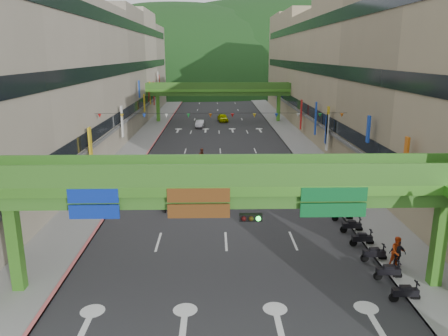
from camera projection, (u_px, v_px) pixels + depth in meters
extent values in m
cube|color=#28282B|center=(219.00, 137.00, 65.81)|extent=(18.00, 140.00, 0.02)
cube|color=gray|center=(146.00, 137.00, 65.57)|extent=(4.00, 140.00, 0.15)
cube|color=gray|center=(292.00, 136.00, 66.03)|extent=(4.00, 140.00, 0.15)
cube|color=#CC5959|center=(159.00, 136.00, 65.60)|extent=(0.20, 140.00, 0.18)
cube|color=gray|center=(279.00, 136.00, 65.99)|extent=(0.20, 140.00, 0.18)
cube|color=#9E937F|center=(88.00, 73.00, 63.01)|extent=(12.00, 95.00, 19.00)
cube|color=black|center=(132.00, 109.00, 64.48)|extent=(0.08, 90.25, 1.40)
cube|color=black|center=(130.00, 68.00, 62.96)|extent=(0.08, 90.25, 1.40)
cube|color=black|center=(127.00, 24.00, 61.44)|extent=(0.08, 90.25, 1.40)
cube|color=gray|center=(349.00, 72.00, 63.81)|extent=(12.00, 95.00, 19.00)
cube|color=black|center=(306.00, 109.00, 65.03)|extent=(0.08, 90.25, 1.40)
cube|color=black|center=(308.00, 67.00, 63.50)|extent=(0.08, 90.25, 1.40)
cube|color=black|center=(310.00, 24.00, 61.98)|extent=(0.08, 90.25, 1.40)
cube|color=#4C9E2D|center=(229.00, 185.00, 21.81)|extent=(28.00, 2.20, 0.50)
cube|color=#387223|center=(229.00, 197.00, 21.96)|extent=(28.00, 1.76, 0.70)
cube|color=#4C9E2D|center=(15.00, 249.00, 22.42)|extent=(0.60, 0.60, 4.80)
cube|color=#4C9E2D|center=(438.00, 245.00, 22.89)|extent=(0.60, 0.60, 4.80)
cube|color=#387223|center=(230.00, 176.00, 20.60)|extent=(28.00, 0.12, 1.10)
cube|color=#387223|center=(229.00, 165.00, 22.61)|extent=(28.00, 0.12, 1.10)
cube|color=navy|center=(94.00, 205.00, 20.78)|extent=(2.40, 0.12, 1.50)
cube|color=#593314|center=(199.00, 204.00, 20.88)|extent=(3.00, 0.12, 1.50)
cube|color=#0C5926|center=(333.00, 203.00, 21.02)|extent=(3.20, 0.12, 1.50)
cube|color=black|center=(251.00, 217.00, 20.96)|extent=(1.10, 0.28, 0.35)
cube|color=#4C9E2D|center=(218.00, 90.00, 78.87)|extent=(28.00, 2.20, 0.50)
cube|color=#387223|center=(218.00, 94.00, 79.02)|extent=(28.00, 1.76, 0.70)
cube|color=#4C9E2D|center=(158.00, 109.00, 79.48)|extent=(0.60, 0.60, 4.80)
cube|color=#4C9E2D|center=(278.00, 109.00, 79.95)|extent=(0.60, 0.60, 4.80)
cube|color=#387223|center=(218.00, 86.00, 77.66)|extent=(28.00, 0.12, 1.10)
cube|color=#387223|center=(218.00, 85.00, 79.67)|extent=(28.00, 0.12, 1.10)
ellipsoid|color=#1C4419|center=(178.00, 86.00, 171.88)|extent=(168.00, 140.00, 112.00)
ellipsoid|color=#1C4419|center=(273.00, 82.00, 192.07)|extent=(208.00, 176.00, 128.00)
cylinder|color=black|center=(221.00, 113.00, 44.90)|extent=(26.00, 0.03, 0.03)
cone|color=red|center=(100.00, 116.00, 44.70)|extent=(0.36, 0.36, 0.40)
cone|color=gold|center=(122.00, 116.00, 44.75)|extent=(0.36, 0.36, 0.40)
cone|color=#193FB2|center=(144.00, 116.00, 44.80)|extent=(0.36, 0.36, 0.40)
cone|color=silver|center=(166.00, 116.00, 44.85)|extent=(0.36, 0.36, 0.40)
cone|color=#198C33|center=(188.00, 116.00, 44.89)|extent=(0.36, 0.36, 0.40)
cone|color=orange|center=(210.00, 116.00, 44.94)|extent=(0.36, 0.36, 0.40)
cone|color=red|center=(232.00, 116.00, 44.99)|extent=(0.36, 0.36, 0.40)
cone|color=gold|center=(254.00, 115.00, 45.04)|extent=(0.36, 0.36, 0.40)
cone|color=#193FB2|center=(276.00, 115.00, 45.09)|extent=(0.36, 0.36, 0.40)
cone|color=silver|center=(298.00, 115.00, 45.13)|extent=(0.36, 0.36, 0.40)
cone|color=#198C33|center=(320.00, 115.00, 45.18)|extent=(0.36, 0.36, 0.40)
cone|color=orange|center=(342.00, 115.00, 45.23)|extent=(0.36, 0.36, 0.40)
cube|color=black|center=(170.00, 197.00, 36.33)|extent=(0.53, 1.34, 0.35)
cube|color=black|center=(170.00, 194.00, 36.27)|extent=(0.38, 0.59, 0.18)
cube|color=black|center=(171.00, 189.00, 36.73)|extent=(0.55, 0.14, 0.06)
cylinder|color=black|center=(171.00, 198.00, 36.94)|extent=(0.17, 0.51, 0.50)
cylinder|color=black|center=(168.00, 203.00, 35.88)|extent=(0.17, 0.51, 0.50)
imported|color=#39424F|center=(169.00, 190.00, 36.17)|extent=(0.67, 0.49, 1.71)
cube|color=black|center=(202.00, 163.00, 47.76)|extent=(0.65, 1.35, 0.35)
cube|color=black|center=(202.00, 161.00, 47.70)|extent=(0.42, 0.61, 0.18)
cube|color=black|center=(204.00, 157.00, 48.16)|extent=(0.55, 0.19, 0.06)
cylinder|color=black|center=(204.00, 164.00, 48.36)|extent=(0.22, 0.51, 0.50)
cylinder|color=black|center=(201.00, 167.00, 47.32)|extent=(0.22, 0.51, 0.50)
imported|color=brown|center=(202.00, 157.00, 47.58)|extent=(1.03, 0.88, 1.82)
cube|color=#93949B|center=(189.00, 197.00, 36.42)|extent=(0.49, 1.33, 0.35)
cube|color=#93949B|center=(189.00, 194.00, 36.36)|extent=(0.36, 0.58, 0.18)
cube|color=#93949B|center=(188.00, 189.00, 36.82)|extent=(0.55, 0.12, 0.06)
cylinder|color=black|center=(188.00, 198.00, 37.02)|extent=(0.15, 0.51, 0.50)
cylinder|color=black|center=(189.00, 202.00, 35.97)|extent=(0.15, 0.51, 0.50)
imported|color=#242932|center=(188.00, 190.00, 36.26)|extent=(1.02, 0.51, 1.67)
cube|color=maroon|center=(166.00, 204.00, 34.74)|extent=(0.36, 1.30, 0.35)
cube|color=maroon|center=(166.00, 201.00, 34.68)|extent=(0.31, 0.55, 0.18)
cube|color=maroon|center=(167.00, 196.00, 35.15)|extent=(0.55, 0.07, 0.06)
cylinder|color=black|center=(167.00, 205.00, 35.35)|extent=(0.10, 0.50, 0.50)
cylinder|color=black|center=(166.00, 210.00, 34.29)|extent=(0.10, 0.50, 0.50)
imported|color=#43424B|center=(166.00, 195.00, 34.56)|extent=(0.90, 0.59, 1.83)
cube|color=black|center=(405.00, 292.00, 21.86)|extent=(1.30, 0.37, 0.35)
cube|color=black|center=(406.00, 288.00, 21.80)|extent=(0.55, 0.31, 0.18)
cube|color=black|center=(417.00, 283.00, 21.75)|extent=(0.07, 0.55, 0.06)
cylinder|color=black|center=(415.00, 297.00, 21.95)|extent=(0.50, 0.11, 0.50)
cylinder|color=black|center=(394.00, 298.00, 21.92)|extent=(0.50, 0.11, 0.50)
cube|color=black|center=(388.00, 271.00, 23.99)|extent=(1.30, 0.37, 0.35)
cube|color=black|center=(389.00, 267.00, 23.92)|extent=(0.55, 0.31, 0.18)
cube|color=black|center=(399.00, 262.00, 23.88)|extent=(0.07, 0.55, 0.06)
cylinder|color=black|center=(398.00, 276.00, 24.08)|extent=(0.50, 0.11, 0.50)
cylinder|color=black|center=(378.00, 276.00, 24.04)|extent=(0.50, 0.11, 0.50)
cube|color=black|center=(374.00, 253.00, 26.12)|extent=(1.30, 0.37, 0.35)
cube|color=black|center=(374.00, 249.00, 26.05)|extent=(0.55, 0.31, 0.18)
cube|color=black|center=(384.00, 245.00, 26.01)|extent=(0.07, 0.55, 0.06)
cylinder|color=black|center=(383.00, 258.00, 26.21)|extent=(0.50, 0.11, 0.50)
cylinder|color=black|center=(365.00, 258.00, 26.17)|extent=(0.50, 0.11, 0.50)
cube|color=black|center=(362.00, 238.00, 28.24)|extent=(1.30, 0.37, 0.35)
cube|color=black|center=(362.00, 235.00, 28.18)|extent=(0.55, 0.31, 0.18)
cube|color=black|center=(371.00, 231.00, 28.13)|extent=(0.07, 0.55, 0.06)
cylinder|color=black|center=(370.00, 242.00, 28.34)|extent=(0.50, 0.11, 0.50)
cylinder|color=black|center=(353.00, 243.00, 28.30)|extent=(0.50, 0.11, 0.50)
cube|color=black|center=(352.00, 225.00, 30.37)|extent=(1.30, 0.37, 0.35)
cube|color=black|center=(352.00, 222.00, 30.31)|extent=(0.55, 0.31, 0.18)
cube|color=black|center=(360.00, 218.00, 30.26)|extent=(0.07, 0.55, 0.06)
cylinder|color=black|center=(359.00, 229.00, 30.47)|extent=(0.50, 0.11, 0.50)
cylinder|color=black|center=(344.00, 229.00, 30.43)|extent=(0.50, 0.11, 0.50)
cube|color=black|center=(343.00, 214.00, 32.50)|extent=(1.30, 0.37, 0.35)
cube|color=black|center=(343.00, 211.00, 32.43)|extent=(0.55, 0.31, 0.18)
cube|color=black|center=(350.00, 208.00, 32.39)|extent=(0.07, 0.55, 0.06)
cylinder|color=black|center=(350.00, 218.00, 32.59)|extent=(0.50, 0.11, 0.50)
cylinder|color=black|center=(335.00, 218.00, 32.56)|extent=(0.50, 0.11, 0.50)
imported|color=#B5B4BD|center=(200.00, 124.00, 73.81)|extent=(1.70, 3.97, 1.27)
imported|color=#B7C700|center=(223.00, 118.00, 80.38)|extent=(2.17, 4.36, 1.43)
imported|color=#CA3C10|center=(397.00, 254.00, 25.17)|extent=(0.97, 0.81, 1.82)
imported|color=black|center=(397.00, 256.00, 25.20)|extent=(0.98, 0.46, 1.63)
imported|color=#324451|center=(348.00, 199.00, 34.55)|extent=(0.97, 0.71, 1.90)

